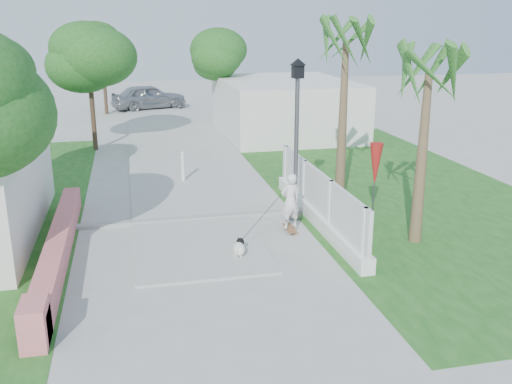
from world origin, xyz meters
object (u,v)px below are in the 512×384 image
object	(u,v)px
street_lamp	(296,134)
dog	(239,248)
skateboarder	(266,214)
bollard	(183,166)
patio_umbrella	(375,166)
parked_car	(149,97)

from	to	relation	value
street_lamp	dog	size ratio (longest dim) A/B	7.32
skateboarder	dog	world-z (taller)	skateboarder
bollard	skateboarder	xyz separation A→B (m)	(1.52, -5.90, 0.12)
bollard	dog	size ratio (longest dim) A/B	1.80
patio_umbrella	skateboarder	xyz separation A→B (m)	(-3.08, -0.40, -0.98)
bollard	dog	bearing A→B (deg)	-84.56
parked_car	dog	bearing A→B (deg)	165.74
dog	parked_car	xyz separation A→B (m)	(-1.07, 24.21, 0.55)
dog	parked_car	size ratio (longest dim) A/B	0.13
patio_umbrella	skateboarder	bearing A→B (deg)	-172.67
patio_umbrella	parked_car	xyz separation A→B (m)	(-5.02, 22.89, -0.91)
patio_umbrella	skateboarder	distance (m)	3.25
patio_umbrella	dog	world-z (taller)	patio_umbrella
patio_umbrella	dog	bearing A→B (deg)	-161.46
bollard	skateboarder	bearing A→B (deg)	-75.50
skateboarder	parked_car	distance (m)	23.37
bollard	parked_car	distance (m)	17.40
street_lamp	patio_umbrella	bearing A→B (deg)	-27.76
street_lamp	parked_car	distance (m)	22.17
street_lamp	parked_car	xyz separation A→B (m)	(-3.12, 21.89, -1.65)
street_lamp	bollard	bearing A→B (deg)	120.96
street_lamp	skateboarder	xyz separation A→B (m)	(-1.18, -1.40, -1.72)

